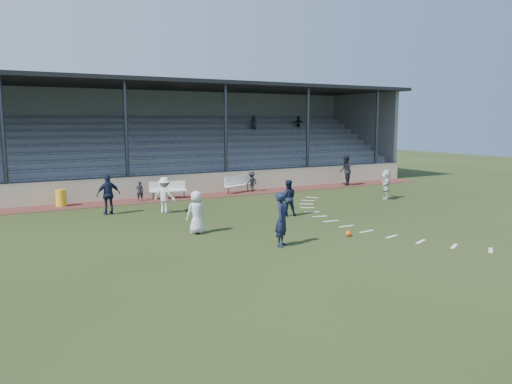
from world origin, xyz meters
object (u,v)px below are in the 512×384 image
Objects in this scene: trash_bin at (61,198)px; player_navy_lead at (282,219)px; bench_right at (237,183)px; bench_left at (168,188)px; football at (348,234)px; player_white_lead at (197,212)px; official at (346,170)px.

trash_bin is 0.45× the size of player_navy_lead.
player_navy_lead reaches higher than bench_right.
bench_left is 2.44× the size of trash_bin.
bench_left and bench_right have the same top height.
football is 3.04m from player_navy_lead.
bench_right is 9.98m from trash_bin.
player_navy_lead is (5.46, -12.14, 0.49)m from trash_bin.
trash_bin is at bearing 70.50° from player_navy_lead.
bench_left is at bearing 103.49° from football.
player_navy_lead is (-4.52, -12.27, 0.35)m from bench_right.
official reaches higher than player_white_lead.
bench_left is 8.97m from player_white_lead.
player_white_lead is 16.41m from official.
bench_right is at bearing 0.76° from trash_bin.
bench_left is 5.53m from trash_bin.
bench_left is 12.28m from football.
bench_right is 7.75m from official.
player_white_lead reaches higher than football.
football is at bearing -43.42° from player_navy_lead.
player_navy_lead is (1.83, -3.19, 0.11)m from player_white_lead.
official reaches higher than trash_bin.
trash_bin is 0.42× the size of official.
trash_bin is (-5.52, 0.19, -0.15)m from bench_left.
official is (7.72, -0.63, 0.43)m from bench_right.
bench_left reaches higher than trash_bin.
player_white_lead is at bearing -32.23° from official.
player_white_lead reaches higher than bench_left.
player_white_lead is at bearing -92.80° from bench_left.
player_navy_lead is at bearing -179.72° from football.
player_white_lead is (-6.35, -9.08, 0.24)m from bench_right.
trash_bin is 13.32m from player_navy_lead.
football is at bearing 142.78° from player_white_lead.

